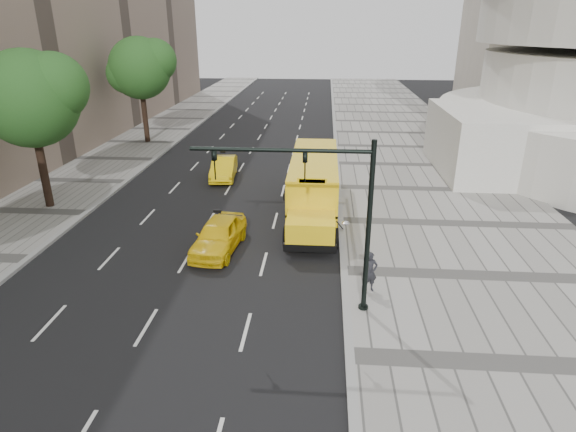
# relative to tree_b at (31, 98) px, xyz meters

# --- Properties ---
(ground) EXTENTS (140.00, 140.00, 0.00)m
(ground) POSITION_rel_tree_b_xyz_m (10.40, -0.89, -6.18)
(ground) COLOR black
(ground) RESTS_ON ground
(sidewalk_museum) EXTENTS (12.00, 140.00, 0.15)m
(sidewalk_museum) POSITION_rel_tree_b_xyz_m (22.40, -0.89, -6.11)
(sidewalk_museum) COLOR gray
(sidewalk_museum) RESTS_ON ground
(sidewalk_far) EXTENTS (6.00, 140.00, 0.15)m
(sidewalk_far) POSITION_rel_tree_b_xyz_m (-0.60, -0.89, -6.11)
(sidewalk_far) COLOR gray
(sidewalk_far) RESTS_ON ground
(curb_museum) EXTENTS (0.30, 140.00, 0.15)m
(curb_museum) POSITION_rel_tree_b_xyz_m (16.40, -0.89, -6.11)
(curb_museum) COLOR gray
(curb_museum) RESTS_ON ground
(curb_far) EXTENTS (0.30, 140.00, 0.15)m
(curb_far) POSITION_rel_tree_b_xyz_m (2.40, -0.89, -6.11)
(curb_far) COLOR gray
(curb_far) RESTS_ON ground
(tree_b) EXTENTS (5.75, 5.11, 8.69)m
(tree_b) POSITION_rel_tree_b_xyz_m (0.00, 0.00, 0.00)
(tree_b) COLOR black
(tree_b) RESTS_ON ground
(tree_c) EXTENTS (5.71, 5.08, 8.88)m
(tree_c) POSITION_rel_tree_b_xyz_m (-0.00, 16.08, 0.20)
(tree_c) COLOR black
(tree_c) RESTS_ON ground
(school_bus) EXTENTS (2.96, 11.56, 3.19)m
(school_bus) POSITION_rel_tree_b_xyz_m (14.90, 0.84, -4.42)
(school_bus) COLOR yellow
(school_bus) RESTS_ON ground
(taxi_near) EXTENTS (2.24, 4.59, 1.51)m
(taxi_near) POSITION_rel_tree_b_xyz_m (10.68, -4.65, -5.43)
(taxi_near) COLOR yellow
(taxi_near) RESTS_ON ground
(taxi_far) EXTENTS (1.91, 4.45, 1.43)m
(taxi_far) POSITION_rel_tree_b_xyz_m (8.67, 6.39, -5.47)
(taxi_far) COLOR yellow
(taxi_far) RESTS_ON ground
(pedestrian) EXTENTS (0.69, 0.55, 1.64)m
(pedestrian) POSITION_rel_tree_b_xyz_m (17.30, -8.07, -5.21)
(pedestrian) COLOR black
(pedestrian) RESTS_ON sidewalk_museum
(traffic_signal) EXTENTS (6.18, 0.36, 6.40)m
(traffic_signal) POSITION_rel_tree_b_xyz_m (15.60, -9.34, -2.09)
(traffic_signal) COLOR black
(traffic_signal) RESTS_ON ground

